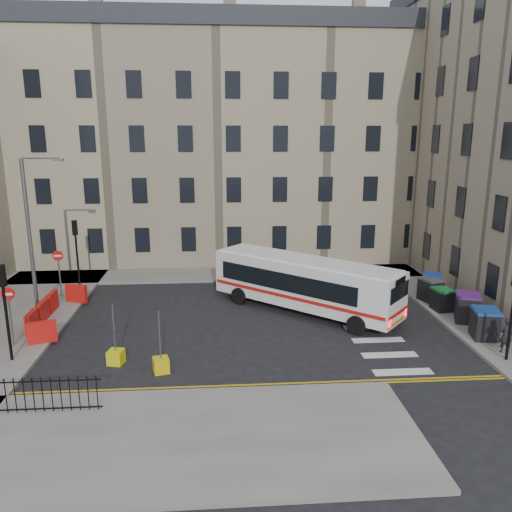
{
  "coord_description": "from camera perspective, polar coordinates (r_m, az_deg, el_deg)",
  "views": [
    {
      "loc": [
        -3.24,
        -23.87,
        9.32
      ],
      "look_at": [
        -1.35,
        1.78,
        3.0
      ],
      "focal_mm": 35.0,
      "sensor_mm": 36.0,
      "label": 1
    }
  ],
  "objects": [
    {
      "name": "wheelie_bin_b",
      "position": [
        27.18,
        22.99,
        -5.44
      ],
      "size": [
        1.54,
        1.63,
        1.44
      ],
      "rotation": [
        0.0,
        0.0,
        -0.38
      ],
      "color": "black",
      "rests_on": "pavement_east"
    },
    {
      "name": "streetlamp",
      "position": [
        28.09,
        -24.48,
        2.34
      ],
      "size": [
        0.5,
        0.22,
        8.14
      ],
      "color": "#595B5E",
      "rests_on": "pavement_west"
    },
    {
      "name": "no_entry_south",
      "position": [
        24.39,
        -26.4,
        -4.97
      ],
      "size": [
        0.6,
        0.08,
        3.0
      ],
      "color": "#595B5E",
      "rests_on": "pavement_west"
    },
    {
      "name": "wheelie_bin_e",
      "position": [
        30.64,
        19.43,
        -3.14
      ],
      "size": [
        1.41,
        1.49,
        1.3
      ],
      "rotation": [
        0.0,
        0.0,
        -0.41
      ],
      "color": "black",
      "rests_on": "pavement_east"
    },
    {
      "name": "terrace_north",
      "position": [
        39.55,
        -9.9,
        12.59
      ],
      "size": [
        38.3,
        10.8,
        17.2
      ],
      "color": "tan",
      "rests_on": "ground"
    },
    {
      "name": "no_entry_north",
      "position": [
        30.71,
        -21.63,
        -0.83
      ],
      "size": [
        0.6,
        0.08,
        3.0
      ],
      "color": "#595B5E",
      "rests_on": "pavement_west"
    },
    {
      "name": "bollard_yellow",
      "position": [
        21.92,
        -15.71,
        -11.05
      ],
      "size": [
        0.72,
        0.72,
        0.6
      ],
      "primitive_type": "cube",
      "rotation": [
        0.0,
        0.0,
        -0.22
      ],
      "color": "#D0CD0B",
      "rests_on": "ground"
    },
    {
      "name": "traffic_light_sw",
      "position": [
        22.65,
        -26.83,
        -4.28
      ],
      "size": [
        0.28,
        0.22,
        4.1
      ],
      "color": "black",
      "rests_on": "pavement_west"
    },
    {
      "name": "pavement_west",
      "position": [
        28.63,
        -26.19,
        -6.51
      ],
      "size": [
        6.0,
        22.0,
        0.15
      ],
      "primitive_type": "cube",
      "color": "slate",
      "rests_on": "ground"
    },
    {
      "name": "wheelie_bin_d",
      "position": [
        29.79,
        19.31,
        -3.62
      ],
      "size": [
        1.32,
        1.42,
        1.29
      ],
      "rotation": [
        0.0,
        0.0,
        0.31
      ],
      "color": "black",
      "rests_on": "pavement_east"
    },
    {
      "name": "ground",
      "position": [
        25.83,
        3.31,
        -7.37
      ],
      "size": [
        120.0,
        120.0,
        0.0
      ],
      "primitive_type": "plane",
      "color": "black",
      "rests_on": "ground"
    },
    {
      "name": "traffic_light_nw",
      "position": [
        32.26,
        -19.88,
        1.44
      ],
      "size": [
        0.28,
        0.22,
        4.1
      ],
      "color": "black",
      "rests_on": "pavement_west"
    },
    {
      "name": "pedestrian",
      "position": [
        24.11,
        26.65,
        -8.09
      ],
      "size": [
        0.58,
        0.38,
        1.56
      ],
      "primitive_type": "imported",
      "rotation": [
        0.0,
        0.0,
        3.13
      ],
      "color": "black",
      "rests_on": "pavement_east"
    },
    {
      "name": "bollard_chevron",
      "position": [
        20.81,
        -10.8,
        -12.14
      ],
      "size": [
        0.74,
        0.74,
        0.6
      ],
      "primitive_type": "cube",
      "rotation": [
        0.0,
        0.0,
        0.27
      ],
      "color": "gold",
      "rests_on": "ground"
    },
    {
      "name": "pavement_sw",
      "position": [
        17.09,
        -17.24,
        -19.64
      ],
      "size": [
        20.0,
        6.0,
        0.15
      ],
      "primitive_type": "cube",
      "color": "slate",
      "rests_on": "ground"
    },
    {
      "name": "pavement_north",
      "position": [
        33.87,
        -8.73,
        -2.2
      ],
      "size": [
        36.0,
        3.2,
        0.15
      ],
      "primitive_type": "cube",
      "color": "slate",
      "rests_on": "ground"
    },
    {
      "name": "wheelie_bin_c",
      "position": [
        28.43,
        20.49,
        -4.66
      ],
      "size": [
        1.03,
        1.15,
        1.18
      ],
      "rotation": [
        0.0,
        0.0,
        0.1
      ],
      "color": "black",
      "rests_on": "pavement_east"
    },
    {
      "name": "bus",
      "position": [
        26.65,
        5.51,
        -2.99
      ],
      "size": [
        9.38,
        8.74,
        2.85
      ],
      "rotation": [
        0.0,
        0.0,
        0.84
      ],
      "color": "silver",
      "rests_on": "ground"
    },
    {
      "name": "wheelie_bin_a",
      "position": [
        25.36,
        24.69,
        -7.02
      ],
      "size": [
        1.33,
        1.46,
        1.39
      ],
      "rotation": [
        0.0,
        0.0,
        -0.21
      ],
      "color": "black",
      "rests_on": "pavement_east"
    },
    {
      "name": "roadworks_barriers",
      "position": [
        27.26,
        -22.47,
        -5.83
      ],
      "size": [
        1.66,
        6.26,
        1.0
      ],
      "color": "red",
      "rests_on": "pavement_west"
    },
    {
      "name": "pavement_east",
      "position": [
        31.81,
        18.67,
        -3.84
      ],
      "size": [
        2.4,
        26.0,
        0.15
      ],
      "primitive_type": "cube",
      "color": "slate",
      "rests_on": "ground"
    }
  ]
}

